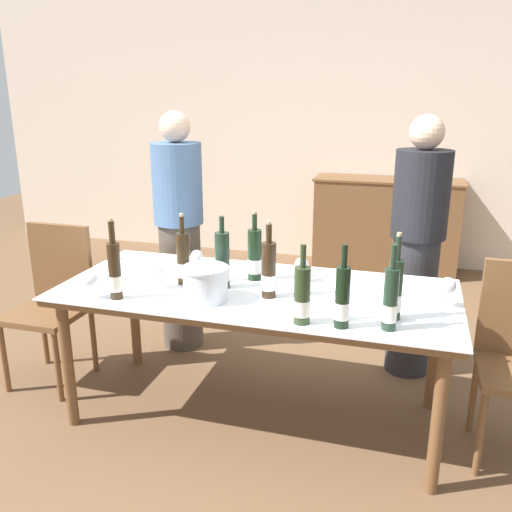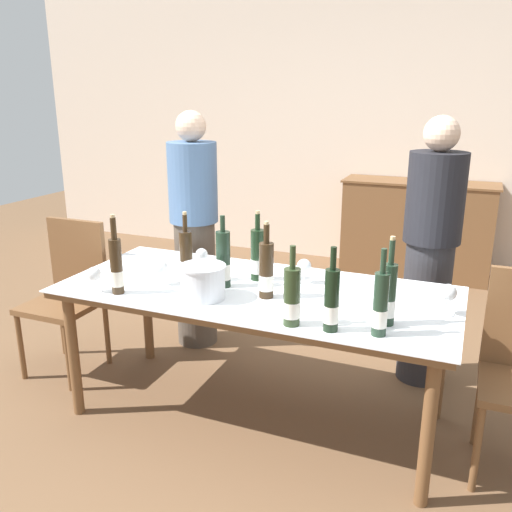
# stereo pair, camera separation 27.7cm
# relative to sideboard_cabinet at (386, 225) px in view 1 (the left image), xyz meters

# --- Properties ---
(ground_plane) EXTENTS (12.00, 12.00, 0.00)m
(ground_plane) POSITION_rel_sideboard_cabinet_xyz_m (-0.51, -2.86, -0.46)
(ground_plane) COLOR brown
(back_wall) EXTENTS (8.00, 0.10, 2.80)m
(back_wall) POSITION_rel_sideboard_cabinet_xyz_m (-0.51, 0.29, 0.94)
(back_wall) COLOR beige
(back_wall) RESTS_ON ground_plane
(sideboard_cabinet) EXTENTS (1.43, 0.46, 0.92)m
(sideboard_cabinet) POSITION_rel_sideboard_cabinet_xyz_m (0.00, 0.00, 0.00)
(sideboard_cabinet) COLOR brown
(sideboard_cabinet) RESTS_ON ground_plane
(dining_table) EXTENTS (2.05, 0.91, 0.75)m
(dining_table) POSITION_rel_sideboard_cabinet_xyz_m (-0.51, -2.86, 0.22)
(dining_table) COLOR brown
(dining_table) RESTS_ON ground_plane
(ice_bucket) EXTENTS (0.23, 0.23, 0.17)m
(ice_bucket) POSITION_rel_sideboard_cabinet_xyz_m (-0.70, -3.08, 0.38)
(ice_bucket) COLOR silver
(ice_bucket) RESTS_ON dining_table
(wine_bottle_0) EXTENTS (0.06, 0.06, 0.38)m
(wine_bottle_0) POSITION_rel_sideboard_cabinet_xyz_m (0.18, -3.18, 0.42)
(wine_bottle_0) COLOR #1E3323
(wine_bottle_0) RESTS_ON dining_table
(wine_bottle_1) EXTENTS (0.08, 0.08, 0.36)m
(wine_bottle_1) POSITION_rel_sideboard_cabinet_xyz_m (-0.19, -3.22, 0.41)
(wine_bottle_1) COLOR #28381E
(wine_bottle_1) RESTS_ON dining_table
(wine_bottle_2) EXTENTS (0.08, 0.08, 0.38)m
(wine_bottle_2) POSITION_rel_sideboard_cabinet_xyz_m (-0.68, -2.89, 0.43)
(wine_bottle_2) COLOR #1E3323
(wine_bottle_2) RESTS_ON dining_table
(wine_bottle_3) EXTENTS (0.08, 0.08, 0.38)m
(wine_bottle_3) POSITION_rel_sideboard_cabinet_xyz_m (-0.56, -2.72, 0.42)
(wine_bottle_3) COLOR black
(wine_bottle_3) RESTS_ON dining_table
(wine_bottle_4) EXTENTS (0.07, 0.07, 0.37)m
(wine_bottle_4) POSITION_rel_sideboard_cabinet_xyz_m (-0.01, -3.21, 0.42)
(wine_bottle_4) COLOR black
(wine_bottle_4) RESTS_ON dining_table
(wine_bottle_5) EXTENTS (0.06, 0.06, 0.41)m
(wine_bottle_5) POSITION_rel_sideboard_cabinet_xyz_m (-1.13, -3.18, 0.43)
(wine_bottle_5) COLOR #332314
(wine_bottle_5) RESTS_ON dining_table
(wine_bottle_6) EXTENTS (0.07, 0.07, 0.40)m
(wine_bottle_6) POSITION_rel_sideboard_cabinet_xyz_m (0.20, -3.05, 0.42)
(wine_bottle_6) COLOR #1E3323
(wine_bottle_6) RESTS_ON dining_table
(wine_bottle_7) EXTENTS (0.07, 0.07, 0.38)m
(wine_bottle_7) POSITION_rel_sideboard_cabinet_xyz_m (-0.90, -2.88, 0.42)
(wine_bottle_7) COLOR #332314
(wine_bottle_7) RESTS_ON dining_table
(wine_bottle_8) EXTENTS (0.07, 0.07, 0.39)m
(wine_bottle_8) POSITION_rel_sideboard_cabinet_xyz_m (-0.41, -2.95, 0.42)
(wine_bottle_8) COLOR #332314
(wine_bottle_8) RESTS_ON dining_table
(wine_glass_0) EXTENTS (0.07, 0.07, 0.15)m
(wine_glass_0) POSITION_rel_sideboard_cabinet_xyz_m (-0.88, -2.75, 0.39)
(wine_glass_0) COLOR white
(wine_glass_0) RESTS_ON dining_table
(wine_glass_1) EXTENTS (0.08, 0.08, 0.15)m
(wine_glass_1) POSITION_rel_sideboard_cabinet_xyz_m (0.43, -2.84, 0.39)
(wine_glass_1) COLOR white
(wine_glass_1) RESTS_ON dining_table
(wine_glass_2) EXTENTS (0.08, 0.08, 0.13)m
(wine_glass_2) POSITION_rel_sideboard_cabinet_xyz_m (-1.00, -2.99, 0.38)
(wine_glass_2) COLOR white
(wine_glass_2) RESTS_ON dining_table
(wine_glass_3) EXTENTS (0.08, 0.08, 0.13)m
(wine_glass_3) POSITION_rel_sideboard_cabinet_xyz_m (-1.26, -3.21, 0.38)
(wine_glass_3) COLOR white
(wine_glass_3) RESTS_ON dining_table
(wine_glass_4) EXTENTS (0.08, 0.08, 0.13)m
(wine_glass_4) POSITION_rel_sideboard_cabinet_xyz_m (-0.30, -2.68, 0.38)
(wine_glass_4) COLOR white
(wine_glass_4) RESTS_ON dining_table
(chair_left_end) EXTENTS (0.42, 0.42, 0.96)m
(chair_left_end) POSITION_rel_sideboard_cabinet_xyz_m (-1.83, -2.77, 0.08)
(chair_left_end) COLOR brown
(chair_left_end) RESTS_ON ground_plane
(person_host) EXTENTS (0.33, 0.33, 1.62)m
(person_host) POSITION_rel_sideboard_cabinet_xyz_m (-1.26, -2.14, 0.35)
(person_host) COLOR #51473D
(person_host) RESTS_ON ground_plane
(person_guest_left) EXTENTS (0.33, 0.33, 1.61)m
(person_guest_left) POSITION_rel_sideboard_cabinet_xyz_m (0.29, -2.08, 0.34)
(person_guest_left) COLOR #2D2D33
(person_guest_left) RESTS_ON ground_plane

